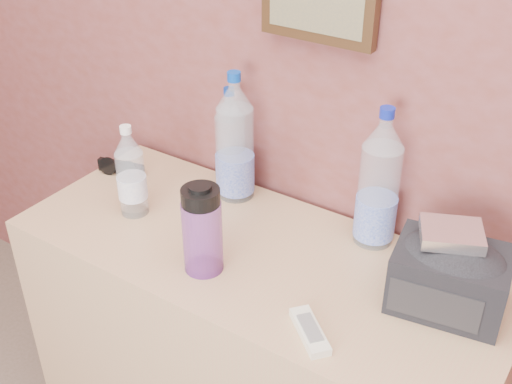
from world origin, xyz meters
TOP-DOWN VIEW (x-y plane):
  - dresser at (-0.24, 1.71)m, footprint 1.28×0.53m
  - pet_large_a at (-0.44, 1.91)m, footprint 0.10×0.10m
  - pet_large_b at (-0.47, 1.93)m, footprint 0.08×0.08m
  - pet_large_c at (-0.02, 1.92)m, footprint 0.10×0.10m
  - pet_small at (-0.62, 1.68)m, footprint 0.08×0.08m
  - nalgene_bottle at (-0.31, 1.59)m, footprint 0.10×0.10m
  - sunglasses at (-0.80, 1.81)m, footprint 0.16×0.09m
  - ac_remote at (0.02, 1.53)m, footprint 0.14×0.13m
  - toiletry_bag at (0.23, 1.79)m, footprint 0.27×0.21m
  - foil_packet at (0.21, 1.80)m, footprint 0.17×0.15m

SIDE VIEW (x-z plane):
  - dresser at x=-0.24m, z-range 0.00..0.80m
  - ac_remote at x=0.02m, z-range 0.80..0.82m
  - sunglasses at x=-0.80m, z-range 0.80..0.84m
  - toiletry_bag at x=0.23m, z-range 0.80..0.97m
  - pet_small at x=-0.62m, z-range 0.78..1.05m
  - nalgene_bottle at x=-0.31m, z-range 0.80..1.03m
  - pet_large_b at x=-0.47m, z-range 0.78..1.09m
  - pet_large_c at x=-0.02m, z-range 0.78..1.15m
  - pet_large_a at x=-0.44m, z-range 0.78..1.15m
  - foil_packet at x=0.21m, z-range 0.97..0.99m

